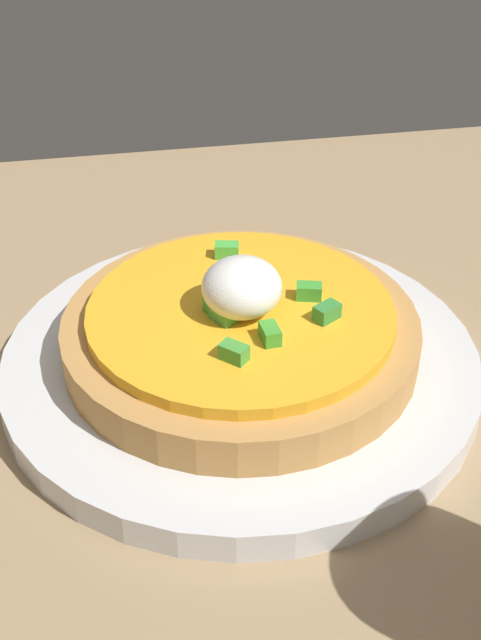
% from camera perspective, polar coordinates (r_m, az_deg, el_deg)
% --- Properties ---
extents(dining_table, '(1.23, 0.75, 0.03)m').
position_cam_1_polar(dining_table, '(0.40, -9.36, -13.50)').
color(dining_table, '#9B7E5A').
rests_on(dining_table, ground).
extents(plate, '(0.25, 0.25, 0.02)m').
position_cam_1_polar(plate, '(0.45, 0.00, -2.92)').
color(plate, silver).
rests_on(plate, dining_table).
extents(pizza, '(0.18, 0.18, 0.06)m').
position_cam_1_polar(pizza, '(0.43, 0.01, -0.60)').
color(pizza, '#BC8647').
rests_on(pizza, plate).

